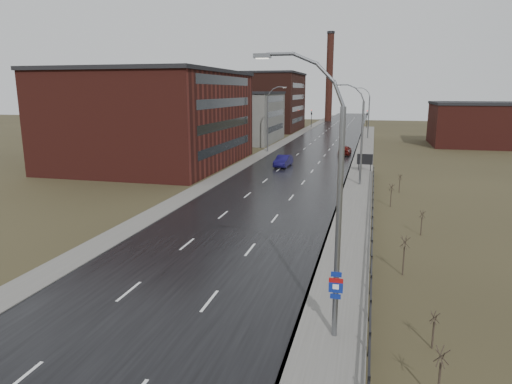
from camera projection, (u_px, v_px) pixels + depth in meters
The scene contains 26 objects.
ground at pixel (130, 336), 20.18m from camera, with size 320.00×320.00×0.00m, color #2D2819.
road at pixel (311, 155), 76.92m from camera, with size 14.00×300.00×0.06m, color black.
sidewalk_right at pixel (357, 187), 51.18m from camera, with size 3.20×180.00×0.18m, color #595651.
curb_right at pixel (344, 186), 51.55m from camera, with size 0.16×180.00×0.18m, color slate.
sidewalk_left at pixel (264, 153), 78.90m from camera, with size 2.40×260.00×0.12m, color #595651.
warehouse_near at pixel (155, 118), 66.36m from camera, with size 22.44×28.56×13.50m.
warehouse_mid at pixel (239, 117), 97.17m from camera, with size 16.32×20.40×10.50m.
warehouse_far at pixel (252, 101), 126.21m from camera, with size 26.52×24.48×15.50m.
building_right at pixel (480, 124), 89.46m from camera, with size 18.36×16.32×8.50m.
smokestack at pixel (329, 77), 160.13m from camera, with size 2.70×2.70×30.70m.
streetlight_main at pixel (331, 204), 18.70m from camera, with size 3.91×0.29×12.11m.
streetlight_right_mid at pixel (359, 135), 50.90m from camera, with size 3.36×0.28×11.35m.
streetlight_left at pixel (269, 119), 79.42m from camera, with size 3.36×0.28×11.35m.
streetlight_right_far at pixel (367, 113), 101.97m from camera, with size 3.36×0.28×11.35m.
guardrail at pixel (372, 223), 34.85m from camera, with size 0.10×53.05×1.10m.
shrub_a at pixel (440, 374), 15.55m from camera, with size 0.51×0.54×2.14m.
shrub_b at pixel (434, 329), 19.01m from camera, with size 0.40×0.42×1.65m.
shrub_c at pixel (404, 255), 26.55m from camera, with size 0.57×0.60×2.39m.
shrub_d at pixel (422, 222), 33.99m from camera, with size 0.46×0.48×1.92m.
shrub_e at pixel (391, 195), 42.36m from camera, with size 0.52×0.55×2.20m.
shrub_f at pixel (400, 183), 48.34m from camera, with size 0.48×0.50×2.00m.
billboard at pixel (365, 160), 60.46m from camera, with size 2.04×0.17×2.45m.
traffic_light_left at pixel (312, 112), 134.60m from camera, with size 0.58×2.73×5.30m.
traffic_light_right at pixel (367, 112), 130.73m from camera, with size 0.58×2.73×5.30m.
car_near at pixel (283, 161), 64.88m from camera, with size 1.72×4.93×1.62m, color #120D44.
car_far at pixel (345, 150), 76.74m from camera, with size 1.95×4.86×1.65m, color #54110E.
Camera 1 is at (9.98, -16.36, 10.59)m, focal length 32.00 mm.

